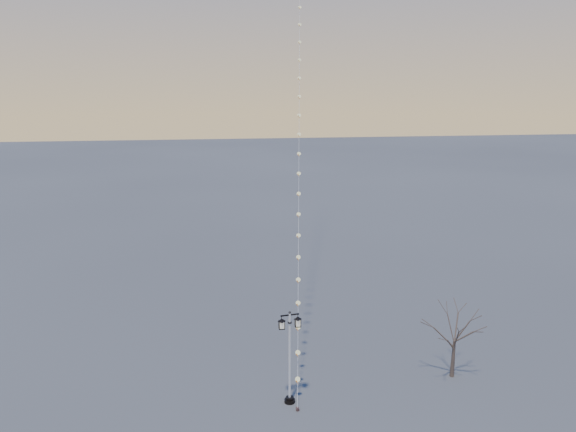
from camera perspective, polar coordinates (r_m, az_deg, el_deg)
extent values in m
plane|color=#454646|center=(30.37, 2.35, -19.71)|extent=(300.00, 300.00, 0.00)
cylinder|color=black|center=(30.82, 0.18, -18.96)|extent=(0.59, 0.59, 0.17)
cylinder|color=black|center=(30.73, 0.18, -18.71)|extent=(0.42, 0.42, 0.15)
cylinder|color=silver|center=(29.45, 0.18, -14.53)|extent=(0.14, 0.14, 4.94)
cylinder|color=black|center=(28.60, 0.19, -11.19)|extent=(0.21, 0.21, 0.06)
cube|color=black|center=(28.43, 0.19, -10.42)|extent=(1.00, 0.21, 0.06)
sphere|color=black|center=(28.38, 0.19, -10.19)|extent=(0.15, 0.15, 0.15)
pyramid|color=black|center=(28.38, -0.68, -10.82)|extent=(0.46, 0.46, 0.15)
cube|color=beige|center=(28.52, -0.68, -11.41)|extent=(0.27, 0.27, 0.36)
cube|color=black|center=(28.60, -0.68, -11.77)|extent=(0.32, 0.32, 0.04)
pyramid|color=black|center=(28.62, 1.05, -10.61)|extent=(0.46, 0.46, 0.15)
cube|color=beige|center=(28.75, 1.04, -11.20)|extent=(0.27, 0.27, 0.36)
cube|color=black|center=(28.84, 1.04, -11.56)|extent=(0.32, 0.32, 0.04)
cone|color=#45362B|center=(33.99, 17.06, -14.21)|extent=(0.27, 0.27, 2.30)
cylinder|color=#392421|center=(30.17, 1.01, -19.73)|extent=(0.18, 0.18, 0.18)
cylinder|color=black|center=(30.16, 1.01, -19.70)|extent=(0.03, 0.03, 0.23)
cone|color=orange|center=(42.75, 1.22, 17.16)|extent=(0.07, 0.07, 0.26)
cylinder|color=white|center=(29.92, 1.02, -19.00)|extent=(0.01, 0.01, 0.73)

